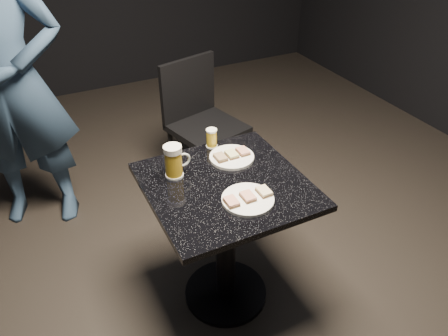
{
  "coord_description": "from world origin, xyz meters",
  "views": [
    {
      "loc": [
        -0.71,
        -1.41,
        1.92
      ],
      "look_at": [
        0.0,
        0.02,
        0.82
      ],
      "focal_mm": 35.0,
      "sensor_mm": 36.0,
      "label": 1
    }
  ],
  "objects_px": {
    "plate_large": "(248,200)",
    "patron": "(10,82)",
    "table": "(226,224)",
    "plate_small": "(232,157)",
    "chair": "(200,118)",
    "beer_tumbler": "(212,138)",
    "beer_mug": "(174,161)"
  },
  "relations": [
    {
      "from": "chair",
      "to": "beer_mug",
      "type": "bearing_deg",
      "value": -119.79
    },
    {
      "from": "plate_large",
      "to": "table",
      "type": "height_order",
      "value": "plate_large"
    },
    {
      "from": "plate_small",
      "to": "beer_tumbler",
      "type": "height_order",
      "value": "beer_tumbler"
    },
    {
      "from": "chair",
      "to": "patron",
      "type": "bearing_deg",
      "value": 174.18
    },
    {
      "from": "patron",
      "to": "table",
      "type": "distance_m",
      "value": 1.46
    },
    {
      "from": "beer_tumbler",
      "to": "chair",
      "type": "distance_m",
      "value": 0.84
    },
    {
      "from": "beer_mug",
      "to": "beer_tumbler",
      "type": "bearing_deg",
      "value": 31.16
    },
    {
      "from": "table",
      "to": "chair",
      "type": "distance_m",
      "value": 1.1
    },
    {
      "from": "patron",
      "to": "beer_mug",
      "type": "height_order",
      "value": "patron"
    },
    {
      "from": "plate_small",
      "to": "table",
      "type": "distance_m",
      "value": 0.32
    },
    {
      "from": "plate_large",
      "to": "patron",
      "type": "distance_m",
      "value": 1.55
    },
    {
      "from": "plate_large",
      "to": "chair",
      "type": "relative_size",
      "value": 0.25
    },
    {
      "from": "plate_large",
      "to": "beer_mug",
      "type": "relative_size",
      "value": 1.42
    },
    {
      "from": "chair",
      "to": "plate_small",
      "type": "bearing_deg",
      "value": -103.59
    },
    {
      "from": "beer_mug",
      "to": "plate_large",
      "type": "bearing_deg",
      "value": -55.88
    },
    {
      "from": "plate_small",
      "to": "beer_tumbler",
      "type": "relative_size",
      "value": 2.22
    },
    {
      "from": "patron",
      "to": "chair",
      "type": "distance_m",
      "value": 1.18
    },
    {
      "from": "plate_small",
      "to": "chair",
      "type": "bearing_deg",
      "value": 76.41
    },
    {
      "from": "table",
      "to": "beer_mug",
      "type": "relative_size",
      "value": 4.75
    },
    {
      "from": "plate_small",
      "to": "beer_mug",
      "type": "bearing_deg",
      "value": -177.54
    },
    {
      "from": "beer_tumbler",
      "to": "beer_mug",
      "type": "bearing_deg",
      "value": -148.84
    },
    {
      "from": "plate_small",
      "to": "chair",
      "type": "xyz_separation_m",
      "value": [
        0.21,
        0.88,
        -0.25
      ]
    },
    {
      "from": "plate_small",
      "to": "chair",
      "type": "distance_m",
      "value": 0.94
    },
    {
      "from": "plate_large",
      "to": "beer_tumbler",
      "type": "xyz_separation_m",
      "value": [
        0.05,
        0.47,
        0.04
      ]
    },
    {
      "from": "plate_large",
      "to": "table",
      "type": "distance_m",
      "value": 0.29
    },
    {
      "from": "plate_large",
      "to": "beer_tumbler",
      "type": "relative_size",
      "value": 2.29
    },
    {
      "from": "plate_small",
      "to": "table",
      "type": "bearing_deg",
      "value": -124.37
    },
    {
      "from": "beer_tumbler",
      "to": "plate_small",
      "type": "bearing_deg",
      "value": -74.62
    },
    {
      "from": "plate_large",
      "to": "patron",
      "type": "xyz_separation_m",
      "value": [
        -0.8,
        1.32,
        0.17
      ]
    },
    {
      "from": "plate_large",
      "to": "beer_mug",
      "type": "bearing_deg",
      "value": 124.12
    },
    {
      "from": "beer_mug",
      "to": "beer_tumbler",
      "type": "xyz_separation_m",
      "value": [
        0.26,
        0.16,
        -0.03
      ]
    },
    {
      "from": "beer_mug",
      "to": "beer_tumbler",
      "type": "distance_m",
      "value": 0.31
    }
  ]
}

